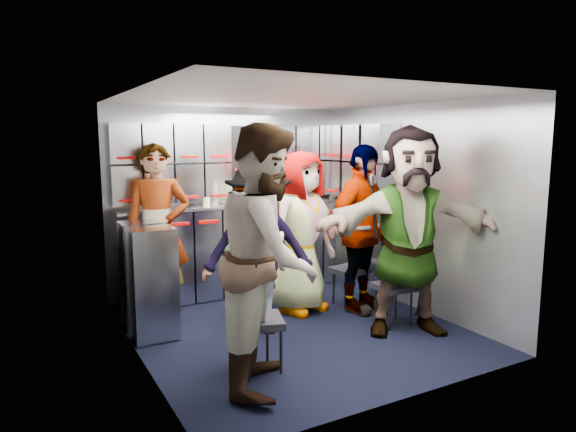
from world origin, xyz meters
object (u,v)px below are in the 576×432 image
jump_seat_near_right (394,289)px  attendant_arc_c (301,232)px  attendant_arc_a (269,257)px  attendant_arc_b (259,248)px  attendant_standing (158,231)px  attendant_arc_d (361,229)px  attendant_arc_e (409,231)px  jump_seat_mid_left (251,289)px  jump_seat_near_left (258,324)px  jump_seat_center (292,264)px  jump_seat_mid_right (350,272)px

jump_seat_near_right → attendant_arc_c: 1.06m
attendant_arc_a → attendant_arc_b: bearing=12.9°
attendant_standing → attendant_arc_d: bearing=-4.8°
attendant_standing → attendant_arc_d: attendant_standing is taller
attendant_arc_b → attendant_arc_e: (1.18, -0.64, 0.15)m
jump_seat_mid_left → attendant_standing: (-0.67, 0.68, 0.50)m
jump_seat_near_left → attendant_standing: 1.70m
jump_seat_center → jump_seat_near_right: jump_seat_center is taller
jump_seat_near_right → attendant_arc_a: 1.71m
jump_seat_center → jump_seat_near_right: (0.55, -0.96, -0.09)m
jump_seat_center → jump_seat_mid_right: (0.53, -0.28, -0.08)m
jump_seat_mid_right → attendant_arc_c: (-0.53, 0.10, 0.46)m
jump_seat_mid_right → attendant_arc_a: (-1.52, -1.15, 0.57)m
jump_seat_near_right → jump_seat_center: bearing=119.9°
jump_seat_near_left → jump_seat_mid_right: bearing=32.3°
attendant_standing → jump_seat_near_right: bearing=-16.2°
jump_seat_center → attendant_standing: bearing=164.7°
jump_seat_mid_left → attendant_standing: attendant_standing is taller
jump_seat_center → attendant_arc_e: attendant_arc_e is taller
attendant_arc_a → jump_seat_mid_right: bearing=-18.7°
attendant_standing → attendant_arc_a: 1.81m
jump_seat_mid_left → attendant_arc_c: bearing=13.0°
attendant_standing → attendant_arc_a: (0.31, -1.78, 0.07)m
attendant_arc_a → attendant_arc_b: size_ratio=1.18×
attendant_arc_a → attendant_arc_d: attendant_arc_a is taller
attendant_standing → attendant_arc_d: size_ratio=1.01×
jump_seat_mid_right → attendant_standing: attendant_standing is taller
attendant_arc_d → jump_seat_center: bearing=119.7°
attendant_arc_b → attendant_arc_e: 1.35m
jump_seat_near_right → attendant_arc_e: bearing=-90.0°
attendant_arc_d → jump_seat_mid_right: bearing=70.5°
attendant_arc_a → jump_seat_near_left: bearing=34.4°
attendant_arc_c → attendant_arc_a: bearing=-145.3°
attendant_arc_b → jump_seat_mid_left: bearing=113.9°
attendant_arc_a → attendant_arc_d: bearing=-23.3°
jump_seat_near_right → attendant_arc_c: size_ratio=0.24×
jump_seat_near_left → jump_seat_center: size_ratio=0.88×
attendant_standing → attendant_arc_c: bearing=-3.2°
jump_seat_center → attendant_standing: 1.41m
jump_seat_mid_left → attendant_arc_c: 0.79m
attendant_arc_c → jump_seat_near_right: bearing=-71.4°
jump_seat_mid_right → attendant_arc_a: 1.99m
attendant_standing → attendant_arc_b: bearing=-32.8°
attendant_arc_e → jump_seat_near_right: bearing=114.7°
attendant_arc_b → jump_seat_center: bearing=62.6°
jump_seat_near_left → attendant_arc_c: (0.99, 1.07, 0.44)m
jump_seat_mid_right → attendant_arc_c: bearing=169.3°
attendant_standing → jump_seat_near_left: bearing=-59.8°
jump_seat_mid_left → jump_seat_mid_right: bearing=2.2°
jump_seat_near_left → attendant_arc_c: attendant_arc_c is taller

